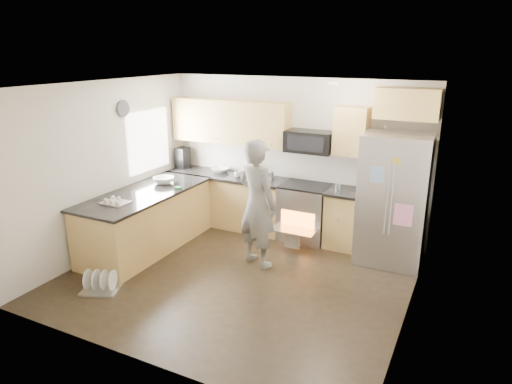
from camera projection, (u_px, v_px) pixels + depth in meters
The scene contains 8 objects.
ground at pixel (237, 277), 6.34m from camera, with size 4.50×4.50×0.00m, color black.
room_shell at pixel (234, 159), 5.86m from camera, with size 4.54×4.04×2.62m.
back_cabinet_run at pixel (255, 175), 7.79m from camera, with size 4.45×0.64×2.50m.
peninsula at pixel (147, 220), 7.15m from camera, with size 0.96×2.36×1.03m.
stove_range at pixel (305, 200), 7.43m from camera, with size 0.76×0.97×1.79m.
refrigerator at pixel (393, 200), 6.54m from camera, with size 0.95×0.76×1.91m.
person at pixel (257, 204), 6.46m from camera, with size 0.68×0.44×1.86m, color gray.
dish_rack at pixel (101, 285), 5.95m from camera, with size 0.58×0.52×0.29m.
Camera 1 is at (2.76, -4.98, 3.03)m, focal length 32.00 mm.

